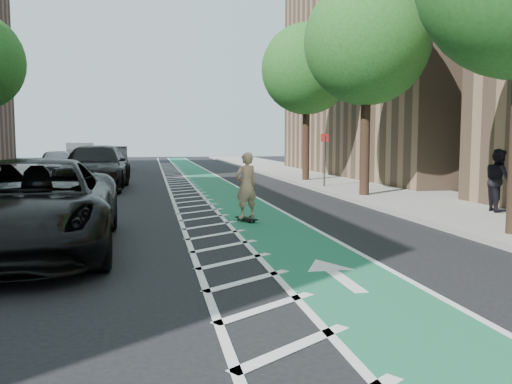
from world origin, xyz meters
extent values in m
plane|color=black|center=(0.00, 0.00, 0.00)|extent=(120.00, 120.00, 0.00)
cube|color=#1C6343|center=(3.00, 10.00, 0.01)|extent=(2.00, 90.00, 0.01)
cube|color=silver|center=(1.50, 10.00, 0.01)|extent=(1.40, 90.00, 0.01)
cube|color=gray|center=(9.50, 10.00, 0.07)|extent=(5.00, 90.00, 0.15)
cube|color=gray|center=(7.05, 10.00, 0.08)|extent=(0.12, 90.00, 0.16)
cube|color=#84664C|center=(17.50, 20.00, 9.50)|extent=(14.00, 22.00, 19.00)
cylinder|color=#382619|center=(7.90, 0.00, 2.20)|extent=(0.36, 0.36, 4.40)
cylinder|color=#382619|center=(7.90, 8.00, 2.20)|extent=(0.36, 0.36, 4.40)
sphere|color=#21521B|center=(7.90, 8.00, 5.80)|extent=(4.20, 4.20, 4.20)
cylinder|color=#382619|center=(7.90, 16.00, 2.20)|extent=(0.36, 0.36, 4.40)
sphere|color=#21521B|center=(7.90, 16.00, 5.80)|extent=(4.20, 4.20, 4.20)
cylinder|color=#4C4C4C|center=(7.60, 12.00, 1.20)|extent=(0.08, 0.08, 2.40)
cube|color=red|center=(7.60, 12.00, 2.30)|extent=(0.35, 0.02, 0.35)
cube|color=black|center=(2.54, 3.30, 0.09)|extent=(0.51, 0.81, 0.03)
cylinder|color=black|center=(2.37, 3.51, 0.03)|extent=(0.05, 0.07, 0.06)
cylinder|color=black|center=(2.52, 3.57, 0.03)|extent=(0.05, 0.07, 0.06)
cylinder|color=black|center=(2.57, 3.03, 0.03)|extent=(0.05, 0.07, 0.06)
cylinder|color=black|center=(2.72, 3.09, 0.03)|extent=(0.05, 0.07, 0.06)
imported|color=tan|center=(2.54, 3.30, 0.99)|extent=(0.76, 0.64, 1.77)
imported|color=black|center=(-2.24, 0.09, 0.92)|extent=(3.33, 6.77, 1.85)
imported|color=black|center=(-2.40, 13.94, 0.98)|extent=(2.96, 6.84, 1.96)
imported|color=#AAAAAF|center=(-5.03, 20.34, 0.86)|extent=(2.37, 5.15, 1.71)
imported|color=#4F5054|center=(-2.59, 30.27, 0.83)|extent=(2.10, 5.12, 1.65)
imported|color=black|center=(9.87, 2.92, 1.06)|extent=(0.86, 1.01, 1.82)
cube|color=white|center=(-5.89, 37.52, 0.97)|extent=(2.41, 3.30, 1.95)
cube|color=white|center=(-5.68, 35.19, 0.73)|extent=(2.08, 1.73, 1.46)
cylinder|color=black|center=(-6.52, 34.72, 0.34)|extent=(0.30, 0.70, 0.68)
cylinder|color=black|center=(-4.78, 34.88, 0.34)|extent=(0.30, 0.70, 0.68)
cylinder|color=black|center=(-6.83, 38.22, 0.34)|extent=(0.30, 0.70, 0.68)
cylinder|color=black|center=(-5.09, 38.38, 0.34)|extent=(0.30, 0.70, 0.68)
cylinder|color=#D93E0B|center=(-3.80, 9.00, 0.49)|extent=(0.56, 0.56, 0.97)
cylinder|color=silver|center=(-3.80, 9.00, 0.32)|extent=(0.57, 0.57, 0.13)
cylinder|color=silver|center=(-3.80, 9.00, 0.63)|extent=(0.57, 0.57, 0.13)
cylinder|color=black|center=(-3.80, 9.00, 0.02)|extent=(0.71, 0.71, 0.04)
cylinder|color=#F25F0C|center=(-3.60, 9.50, 0.42)|extent=(0.49, 0.49, 0.84)
cylinder|color=silver|center=(-3.60, 9.50, 0.28)|extent=(0.50, 0.50, 0.11)
cylinder|color=silver|center=(-3.60, 9.50, 0.54)|extent=(0.50, 0.50, 0.11)
cylinder|color=black|center=(-3.60, 9.50, 0.02)|extent=(0.62, 0.62, 0.04)
cylinder|color=#D6450B|center=(-2.40, 16.10, 0.50)|extent=(0.58, 0.58, 1.01)
cylinder|color=silver|center=(-2.40, 16.10, 0.34)|extent=(0.59, 0.59, 0.13)
cylinder|color=silver|center=(-2.40, 16.10, 0.65)|extent=(0.59, 0.59, 0.13)
cylinder|color=black|center=(-2.40, 16.10, 0.02)|extent=(0.74, 0.74, 0.04)
camera|label=1|loc=(0.04, -11.01, 2.22)|focal=38.00mm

